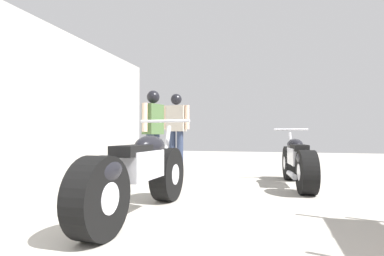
# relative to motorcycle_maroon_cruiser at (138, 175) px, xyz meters

# --- Properties ---
(ground_plane) EXTENTS (19.03, 19.03, 0.00)m
(ground_plane) POSITION_rel_motorcycle_maroon_cruiser_xyz_m (0.28, 1.58, -0.39)
(ground_plane) COLOR #A8A399
(garage_partition_left) EXTENTS (0.08, 8.72, 2.80)m
(garage_partition_left) POSITION_rel_motorcycle_maroon_cruiser_xyz_m (-2.78, 1.58, 1.01)
(garage_partition_left) COLOR #B7B5AD
(garage_partition_left) RESTS_ON ground_plane
(motorcycle_maroon_cruiser) EXTENTS (0.59, 2.00, 0.93)m
(motorcycle_maroon_cruiser) POSITION_rel_motorcycle_maroon_cruiser_xyz_m (0.00, 0.00, 0.00)
(motorcycle_maroon_cruiser) COLOR black
(motorcycle_maroon_cruiser) RESTS_ON ground_plane
(motorcycle_black_naked) EXTENTS (0.55, 1.86, 0.86)m
(motorcycle_black_naked) POSITION_rel_motorcycle_maroon_cruiser_xyz_m (1.55, 2.12, -0.03)
(motorcycle_black_naked) COLOR black
(motorcycle_black_naked) RESTS_ON ground_plane
(mechanic_in_blue) EXTENTS (0.70, 0.29, 1.78)m
(mechanic_in_blue) POSITION_rel_motorcycle_maroon_cruiser_xyz_m (-1.14, 4.65, 0.68)
(mechanic_in_blue) COLOR #2D3851
(mechanic_in_blue) RESTS_ON ground_plane
(mechanic_with_helmet) EXTENTS (0.32, 0.64, 1.62)m
(mechanic_with_helmet) POSITION_rel_motorcycle_maroon_cruiser_xyz_m (-1.06, 2.93, 0.58)
(mechanic_with_helmet) COLOR #2D3851
(mechanic_with_helmet) RESTS_ON ground_plane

